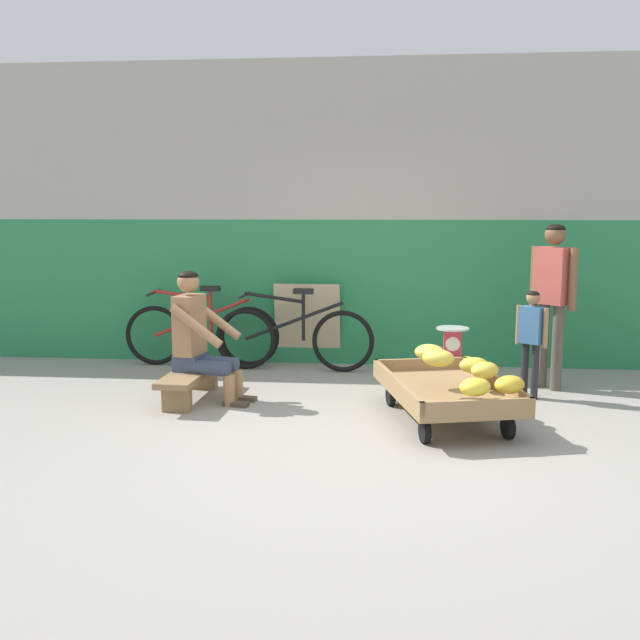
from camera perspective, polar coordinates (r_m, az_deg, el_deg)
The scene contains 13 objects.
ground_plane at distance 5.28m, azimuth 3.04°, elevation -9.81°, with size 80.00×80.00×0.00m, color gray.
back_wall at distance 7.87m, azimuth 4.10°, elevation 8.19°, with size 16.00×0.30×3.19m.
banana_cart at distance 5.88m, azimuth 9.76°, elevation -5.52°, with size 1.17×1.60×0.36m.
banana_pile at distance 5.65m, azimuth 11.48°, elevation -3.78°, with size 0.84×0.98×0.27m.
low_bench at distance 6.53m, azimuth -10.04°, elevation -4.45°, with size 0.34×1.11×0.27m.
vendor_seated at distance 6.41m, azimuth -9.43°, elevation -1.31°, with size 0.72×0.55×1.14m.
plastic_crate at distance 6.85m, azimuth 10.23°, elevation -4.24°, with size 0.36×0.28×0.30m.
weighing_scale at distance 6.79m, azimuth 10.30°, elevation -1.75°, with size 0.30×0.30×0.29m.
bicycle_near_left at distance 7.87m, azimuth -9.24°, elevation -1.01°, with size 1.66×0.48×0.86m.
bicycle_far_left at distance 7.53m, azimuth -2.09°, elevation -1.34°, with size 1.66×0.48×0.86m.
sign_board at distance 7.82m, azimuth -0.99°, elevation -0.32°, with size 0.70×0.23×0.88m.
customer_adult at distance 7.03m, azimuth 17.72°, elevation 2.44°, with size 0.36×0.38×1.53m.
customer_child at distance 6.67m, azimuth 16.19°, elevation -0.94°, with size 0.25×0.22×0.96m.
Camera 1 is at (0.21, -4.99, 1.69)m, focal length 40.98 mm.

